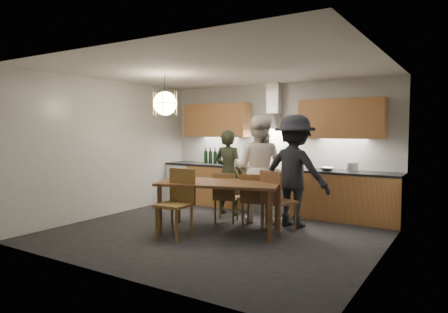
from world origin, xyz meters
The scene contains 17 objects.
ground centered at (0.00, 0.00, 0.00)m, with size 5.00×5.00×0.00m, color black.
room_shell centered at (0.00, 0.00, 1.71)m, with size 5.02×4.52×2.61m.
counter_run centered at (0.02, 1.95, 0.45)m, with size 5.00×0.62×0.90m.
range_stove centered at (0.00, 1.94, 0.44)m, with size 0.90×0.60×0.92m.
wall_fixtures centered at (0.00, 2.07, 1.87)m, with size 4.30×0.54×1.10m.
pendant_lamp centered at (-1.00, -0.10, 2.10)m, with size 0.43×0.43×0.70m.
dining_table centered at (0.01, 0.05, 0.72)m, with size 2.13×1.49×0.82m.
chair_back_left centered at (-0.24, 0.61, 0.51)m, with size 0.51×0.51×0.90m.
chair_back_mid centered at (0.34, 0.59, 0.52)m, with size 0.49×0.49×0.91m.
chair_back_right centered at (0.79, 0.48, 0.57)m, with size 0.58×0.58×1.00m.
chair_front centered at (-0.39, -0.54, 0.60)m, with size 0.49×0.49×1.05m.
person_left centered at (-0.55, 1.23, 0.82)m, with size 0.60×0.39×1.65m, color black.
person_mid centered at (0.18, 1.07, 0.95)m, with size 0.93×0.72×1.91m, color white.
person_right centered at (0.90, 1.02, 0.95)m, with size 1.23×0.71×1.91m, color black.
mixing_bowl centered at (1.19, 1.87, 0.93)m, with size 0.27×0.27×0.07m, color #BBBCBF.
stock_pot centered at (1.61, 1.99, 0.98)m, with size 0.21×0.21×0.15m, color silver.
wine_bottles centered at (-1.33, 2.03, 1.08)m, with size 0.71×0.08×0.35m.
Camera 1 is at (3.46, -5.34, 1.67)m, focal length 32.00 mm.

